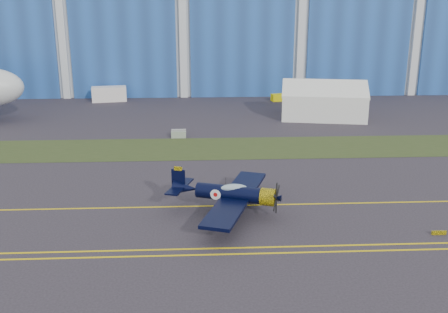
{
  "coord_description": "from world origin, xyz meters",
  "views": [
    {
      "loc": [
        2.57,
        -49.86,
        18.65
      ],
      "look_at": [
        5.21,
        2.18,
        2.56
      ],
      "focal_mm": 42.0,
      "sensor_mm": 36.0,
      "label": 1
    }
  ],
  "objects_px": {
    "warbird": "(229,193)",
    "tug": "(278,98)",
    "shipping_container": "(109,94)",
    "tent": "(324,98)"
  },
  "relations": [
    {
      "from": "warbird",
      "to": "tug",
      "type": "distance_m",
      "value": 52.78
    },
    {
      "from": "shipping_container",
      "to": "tug",
      "type": "height_order",
      "value": "shipping_container"
    },
    {
      "from": "tug",
      "to": "shipping_container",
      "type": "bearing_deg",
      "value": 163.26
    },
    {
      "from": "warbird",
      "to": "tug",
      "type": "relative_size",
      "value": 7.42
    },
    {
      "from": "tent",
      "to": "shipping_container",
      "type": "bearing_deg",
      "value": 168.21
    },
    {
      "from": "tent",
      "to": "tug",
      "type": "height_order",
      "value": "tent"
    },
    {
      "from": "warbird",
      "to": "tent",
      "type": "distance_m",
      "value": 41.74
    },
    {
      "from": "tug",
      "to": "tent",
      "type": "bearing_deg",
      "value": -82.62
    },
    {
      "from": "warbird",
      "to": "shipping_container",
      "type": "distance_m",
      "value": 56.01
    },
    {
      "from": "tent",
      "to": "warbird",
      "type": "bearing_deg",
      "value": -104.05
    }
  ]
}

